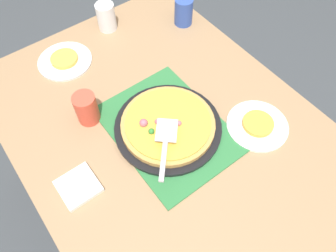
{
  "coord_description": "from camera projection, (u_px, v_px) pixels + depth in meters",
  "views": [
    {
      "loc": [
        -0.51,
        0.38,
        1.73
      ],
      "look_at": [
        0.0,
        0.0,
        0.77
      ],
      "focal_mm": 35.05,
      "sensor_mm": 36.0,
      "label": 1
    }
  ],
  "objects": [
    {
      "name": "cup_far",
      "position": [
        87.0,
        108.0,
        1.15
      ],
      "size": [
        0.08,
        0.08,
        0.12
      ],
      "primitive_type": "cylinder",
      "color": "#E04C38",
      "rests_on": "dining_table"
    },
    {
      "name": "served_slice_right",
      "position": [
        258.0,
        124.0,
        1.16
      ],
      "size": [
        0.11,
        0.11,
        0.02
      ],
      "primitive_type": "cylinder",
      "color": "gold",
      "rests_on": "plate_far_right"
    },
    {
      "name": "plate_near_left",
      "position": [
        65.0,
        61.0,
        1.35
      ],
      "size": [
        0.22,
        0.22,
        0.01
      ],
      "primitive_type": "cylinder",
      "color": "white",
      "rests_on": "dining_table"
    },
    {
      "name": "napkin_stack",
      "position": [
        78.0,
        186.0,
        1.04
      ],
      "size": [
        0.12,
        0.12,
        0.02
      ],
      "primitive_type": "cube",
      "color": "white",
      "rests_on": "dining_table"
    },
    {
      "name": "pizza_server",
      "position": [
        165.0,
        143.0,
        1.06
      ],
      "size": [
        0.2,
        0.19,
        0.01
      ],
      "color": "silver",
      "rests_on": "pizza"
    },
    {
      "name": "served_slice_left",
      "position": [
        64.0,
        59.0,
        1.34
      ],
      "size": [
        0.11,
        0.11,
        0.02
      ],
      "primitive_type": "cylinder",
      "color": "#EAB747",
      "rests_on": "plate_near_left"
    },
    {
      "name": "pizza_pan",
      "position": [
        168.0,
        127.0,
        1.16
      ],
      "size": [
        0.38,
        0.38,
        0.01
      ],
      "primitive_type": "cylinder",
      "color": "black",
      "rests_on": "placemat"
    },
    {
      "name": "cup_corner",
      "position": [
        106.0,
        17.0,
        1.42
      ],
      "size": [
        0.08,
        0.08,
        0.12
      ],
      "primitive_type": "cylinder",
      "color": "white",
      "rests_on": "dining_table"
    },
    {
      "name": "pizza",
      "position": [
        168.0,
        124.0,
        1.14
      ],
      "size": [
        0.33,
        0.33,
        0.05
      ],
      "color": "tan",
      "rests_on": "pizza_pan"
    },
    {
      "name": "cup_near",
      "position": [
        184.0,
        12.0,
        1.44
      ],
      "size": [
        0.08,
        0.08,
        0.12
      ],
      "primitive_type": "cylinder",
      "color": "#3351AD",
      "rests_on": "dining_table"
    },
    {
      "name": "ground_plane",
      "position": [
        168.0,
        203.0,
        1.79
      ],
      "size": [
        8.0,
        8.0,
        0.0
      ],
      "primitive_type": "plane",
      "color": "#3D4247"
    },
    {
      "name": "placemat",
      "position": [
        168.0,
        129.0,
        1.17
      ],
      "size": [
        0.48,
        0.36,
        0.01
      ],
      "primitive_type": "cube",
      "color": "#2D753D",
      "rests_on": "dining_table"
    },
    {
      "name": "plate_far_right",
      "position": [
        257.0,
        126.0,
        1.17
      ],
      "size": [
        0.22,
        0.22,
        0.01
      ],
      "primitive_type": "cylinder",
      "color": "white",
      "rests_on": "dining_table"
    },
    {
      "name": "dining_table",
      "position": [
        168.0,
        145.0,
        1.26
      ],
      "size": [
        1.4,
        1.0,
        0.75
      ],
      "color": "#9E7A56",
      "rests_on": "ground_plane"
    }
  ]
}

